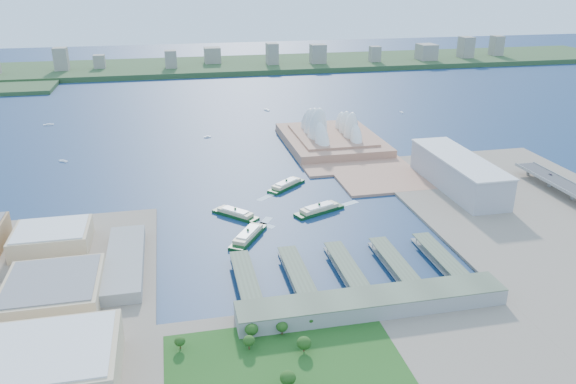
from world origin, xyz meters
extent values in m
plane|color=#0F2648|center=(0.00, 0.00, 0.00)|extent=(3000.00, 3000.00, 0.00)
cube|color=gray|center=(0.00, -210.00, 1.50)|extent=(720.00, 180.00, 3.00)
cube|color=gray|center=(240.00, -50.00, 1.50)|extent=(240.00, 500.00, 3.00)
cube|color=#A6745B|center=(107.50, 260.00, 1.50)|extent=(135.00, 220.00, 3.00)
cube|color=#2D4926|center=(0.00, 980.00, 6.00)|extent=(2200.00, 260.00, 12.00)
cube|color=#99999F|center=(195.00, 80.00, 20.50)|extent=(45.00, 155.00, 35.00)
cube|color=gray|center=(15.00, -135.00, 9.00)|extent=(200.00, 28.00, 12.00)
imported|color=slate|center=(304.00, 65.76, 15.58)|extent=(2.05, 5.04, 1.46)
camera|label=1|loc=(-119.02, -462.87, 235.68)|focal=35.00mm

